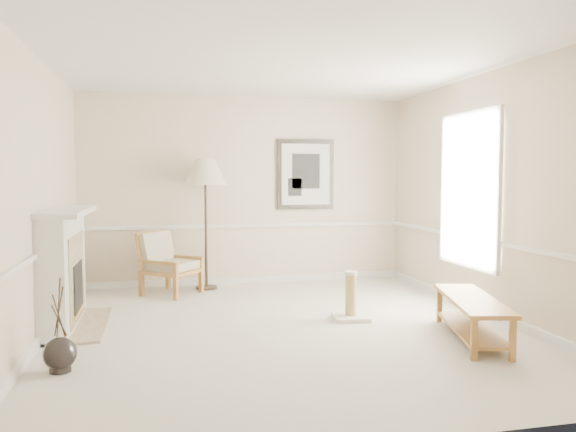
% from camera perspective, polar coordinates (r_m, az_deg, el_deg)
% --- Properties ---
extents(ground, '(5.50, 5.50, 0.00)m').
position_cam_1_polar(ground, '(6.27, -0.46, -11.35)').
color(ground, silver).
rests_on(ground, ground).
extents(room, '(5.04, 5.54, 2.92)m').
position_cam_1_polar(room, '(6.16, 0.63, 5.90)').
color(room, beige).
rests_on(room, ground).
extents(fireplace, '(0.64, 1.64, 1.31)m').
position_cam_1_polar(fireplace, '(6.68, -21.78, -5.08)').
color(fireplace, white).
rests_on(fireplace, ground).
extents(floor_vase, '(0.28, 0.28, 0.82)m').
position_cam_1_polar(floor_vase, '(5.29, -22.16, -12.92)').
color(floor_vase, black).
rests_on(floor_vase, ground).
extents(armchair, '(0.97, 0.96, 0.88)m').
position_cam_1_polar(armchair, '(8.17, -12.32, -4.43)').
color(armchair, '#A27334').
rests_on(armchair, ground).
extents(floor_lamp, '(0.71, 0.71, 1.93)m').
position_cam_1_polar(floor_lamp, '(8.34, -8.39, 4.08)').
color(floor_lamp, black).
rests_on(floor_lamp, ground).
extents(bench, '(0.83, 1.57, 0.43)m').
position_cam_1_polar(bench, '(6.11, 18.17, -9.21)').
color(bench, '#A27334').
rests_on(bench, ground).
extents(scratching_post, '(0.44, 0.44, 0.57)m').
position_cam_1_polar(scratching_post, '(6.65, 6.39, -8.91)').
color(scratching_post, white).
rests_on(scratching_post, ground).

